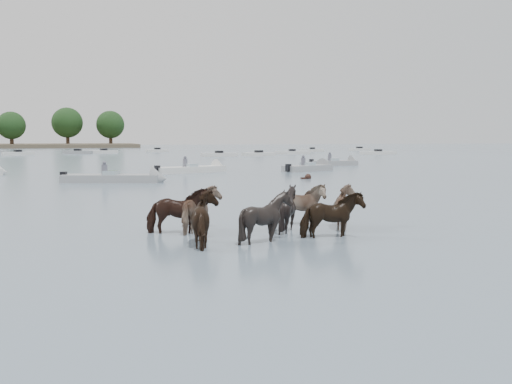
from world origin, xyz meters
name	(u,v)px	position (x,y,z in m)	size (l,w,h in m)	color
ground	(236,231)	(0.00, 0.00, 0.00)	(400.00, 400.00, 0.00)	#4C5F6E
pony_herd	(264,214)	(0.64, -0.67, 0.58)	(6.77, 3.95, 1.54)	black
swimming_pony	(307,177)	(9.90, 18.31, 0.10)	(0.72, 0.44, 0.44)	black
motorboat_b	(125,179)	(-1.90, 19.12, 0.22)	(6.53, 3.42, 1.92)	gray
motorboat_c	(199,169)	(4.42, 27.45, 0.22)	(6.40, 3.73, 1.92)	silver
motorboat_d	(314,168)	(13.97, 26.70, 0.23)	(5.25, 3.61, 1.92)	gray
motorboat_e	(340,163)	(19.99, 34.01, 0.23)	(5.28, 1.79, 1.92)	gray
distant_flotilla	(118,153)	(0.94, 77.14, 0.26)	(103.23, 29.27, 0.93)	silver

